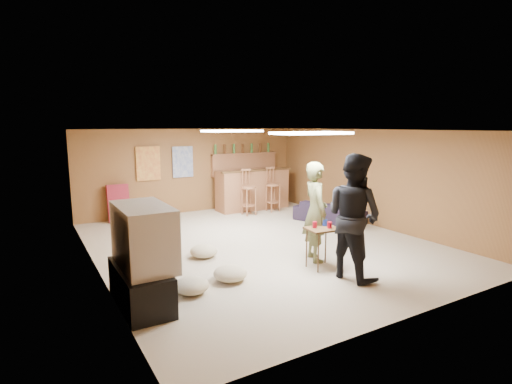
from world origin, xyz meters
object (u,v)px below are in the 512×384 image
sofa (329,212)px  person_olive (315,212)px  tv_body (144,236)px  person_black (353,216)px  bar_counter (252,189)px  tray_table (322,248)px

sofa → person_olive: bearing=113.6°
person_olive → sofa: 2.86m
tv_body → person_olive: size_ratio=0.65×
tv_body → person_black: 3.03m
bar_counter → sofa: 2.42m
person_black → sofa: (2.00, 2.85, -0.70)m
tv_body → tray_table: size_ratio=1.66×
person_olive → sofa: (2.00, 1.95, -0.60)m
person_olive → sofa: bearing=-28.5°
person_black → sofa: 3.55m
person_olive → person_black: size_ratio=0.90×
bar_counter → tray_table: 4.76m
person_olive → person_black: bearing=-162.9°
person_olive → tray_table: person_olive is taller
bar_counter → person_olive: bearing=-105.8°
tray_table → sofa: bearing=47.2°
person_olive → person_black: person_black is taller
person_olive → bar_counter: bearing=1.5°
bar_counter → person_black: person_black is taller
bar_counter → tray_table: (-1.32, -4.57, -0.22)m
person_olive → person_black: (-0.00, -0.90, 0.10)m
tv_body → bar_counter: bearing=47.0°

